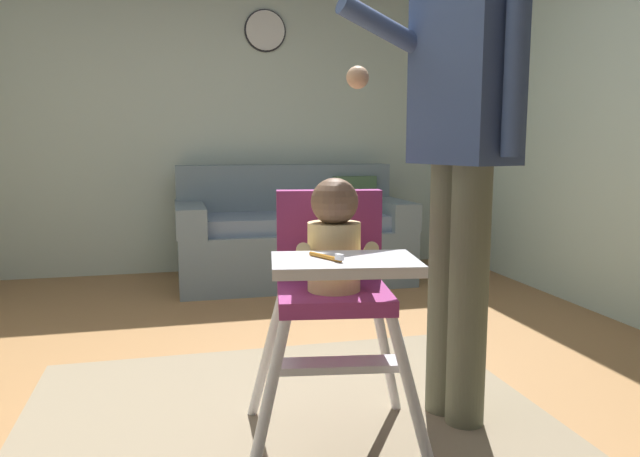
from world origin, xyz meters
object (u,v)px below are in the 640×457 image
object	(u,v)px
couch	(292,236)
adult_standing	(461,153)
high_chair	(333,268)
wall_clock	(265,31)

from	to	relation	value
couch	adult_standing	distance (m)	2.52
high_chair	wall_clock	bearing A→B (deg)	-175.84
adult_standing	wall_clock	world-z (taller)	wall_clock
wall_clock	couch	bearing A→B (deg)	-76.56
couch	high_chair	size ratio (longest dim) A/B	1.84
high_chair	wall_clock	world-z (taller)	wall_clock
couch	wall_clock	size ratio (longest dim) A/B	5.15
couch	high_chair	xyz separation A→B (m)	(-0.37, -2.55, 0.29)
couch	wall_clock	world-z (taller)	wall_clock
couch	adult_standing	bearing A→B (deg)	3.09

